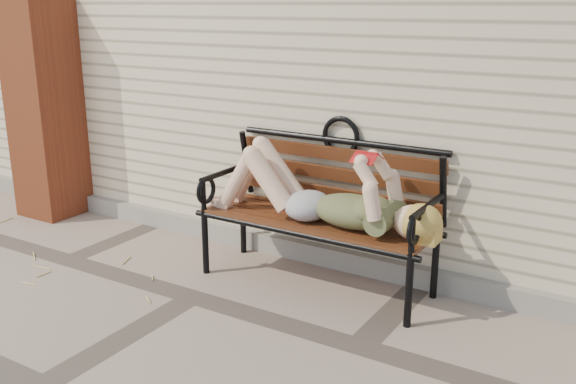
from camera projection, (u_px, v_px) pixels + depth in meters
The scene contains 7 objects.
ground at pixel (193, 297), 4.36m from camera, with size 80.00×80.00×0.00m, color gray.
house_wall at pixel (380, 47), 6.39m from camera, with size 8.00×4.00×3.00m, color beige.
foundation_strip at pixel (271, 243), 5.14m from camera, with size 8.00×0.10×0.15m, color gray.
brick_pillar at pixel (45, 108), 5.84m from camera, with size 0.50×0.50×2.00m, color #A54925.
garden_bench at pixel (324, 193), 4.47m from camera, with size 1.79×0.71×1.16m.
reading_woman at pixel (316, 193), 4.33m from camera, with size 1.69×0.38×0.53m.
straw_scatter at pixel (30, 266), 4.87m from camera, with size 3.00×1.40×0.01m.
Camera 1 is at (2.63, -3.06, 1.93)m, focal length 40.00 mm.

